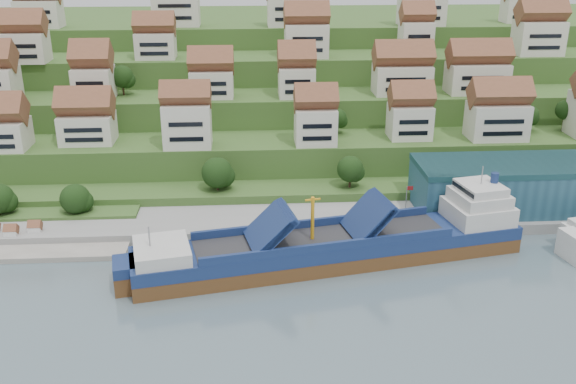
{
  "coord_description": "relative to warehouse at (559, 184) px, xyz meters",
  "views": [
    {
      "loc": [
        -12.39,
        -103.94,
        54.74
      ],
      "look_at": [
        -4.86,
        14.0,
        8.0
      ],
      "focal_mm": 40.0,
      "sensor_mm": 36.0,
      "label": 1
    }
  ],
  "objects": [
    {
      "name": "flagpole",
      "position": [
        -33.89,
        -7.0,
        -0.32
      ],
      "size": [
        1.28,
        0.16,
        8.0
      ],
      "color": "gray",
      "rests_on": "quay"
    },
    {
      "name": "beach_huts",
      "position": [
        -112.0,
        -6.25,
        -5.1
      ],
      "size": [
        14.4,
        3.7,
        2.2
      ],
      "color": "white",
      "rests_on": "pebble_beach"
    },
    {
      "name": "pebble_beach",
      "position": [
        -110.0,
        -5.0,
        -6.7
      ],
      "size": [
        45.0,
        20.0,
        1.0
      ],
      "primitive_type": "cube",
      "color": "gray",
      "rests_on": "ground"
    },
    {
      "name": "warehouse",
      "position": [
        0.0,
        0.0,
        0.0
      ],
      "size": [
        60.0,
        15.0,
        10.0
      ],
      "primitive_type": "cube",
      "color": "#244F63",
      "rests_on": "quay"
    },
    {
      "name": "quay",
      "position": [
        -32.0,
        -2.0,
        -6.1
      ],
      "size": [
        180.0,
        14.0,
        2.2
      ],
      "primitive_type": "cube",
      "color": "gray",
      "rests_on": "ground"
    },
    {
      "name": "cargo_ship",
      "position": [
        -48.04,
        -17.62,
        -4.16
      ],
      "size": [
        71.57,
        24.67,
        15.61
      ],
      "rotation": [
        0.0,
        0.0,
        0.2
      ],
      "color": "brown",
      "rests_on": "ground"
    },
    {
      "name": "hillside",
      "position": [
        -52.0,
        86.55,
        3.46
      ],
      "size": [
        260.0,
        128.0,
        31.0
      ],
      "color": "#2D4C1E",
      "rests_on": "ground"
    },
    {
      "name": "ground",
      "position": [
        -52.0,
        -17.0,
        -7.2
      ],
      "size": [
        300.0,
        300.0,
        0.0
      ],
      "primitive_type": "plane",
      "color": "slate",
      "rests_on": "ground"
    },
    {
      "name": "hillside_trees",
      "position": [
        -62.17,
        27.63,
        9.27
      ],
      "size": [
        142.1,
        62.34,
        30.96
      ],
      "color": "#1B3812",
      "rests_on": "ground"
    },
    {
      "name": "hillside_village",
      "position": [
        -52.05,
        43.86,
        17.37
      ],
      "size": [
        157.48,
        63.26,
        29.8
      ],
      "color": "beige",
      "rests_on": "ground"
    }
  ]
}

